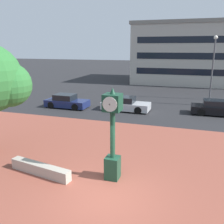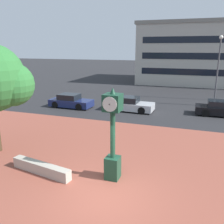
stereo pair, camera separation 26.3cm
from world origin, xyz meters
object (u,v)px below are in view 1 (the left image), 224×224
(car_street_mid, at_px, (67,102))
(street_lamp_post, at_px, (213,64))
(car_street_far, at_px, (218,108))
(street_clock, at_px, (113,135))
(car_street_distant, at_px, (125,104))
(civic_building, at_px, (203,53))

(car_street_mid, height_order, street_lamp_post, street_lamp_post)
(car_street_far, bearing_deg, street_lamp_post, -172.79)
(car_street_mid, height_order, car_street_far, same)
(car_street_mid, relative_size, car_street_far, 0.92)
(street_clock, distance_m, car_street_far, 13.85)
(car_street_mid, bearing_deg, street_clock, 37.28)
(car_street_far, xyz_separation_m, car_street_distant, (-7.92, -0.89, 0.00))
(car_street_far, bearing_deg, car_street_distant, -84.03)
(civic_building, xyz_separation_m, street_lamp_post, (0.23, -17.89, -0.61))
(street_clock, xyz_separation_m, car_street_mid, (-8.09, 11.16, -1.45))
(car_street_distant, bearing_deg, street_clock, 13.70)
(car_street_far, distance_m, civic_building, 21.70)
(street_clock, relative_size, car_street_distant, 0.92)
(car_street_far, height_order, car_street_distant, same)
(car_street_distant, bearing_deg, car_street_far, 98.32)
(civic_building, bearing_deg, street_clock, -98.03)
(car_street_far, height_order, street_lamp_post, street_lamp_post)
(car_street_mid, distance_m, car_street_distant, 5.68)
(car_street_far, relative_size, car_street_distant, 1.02)
(civic_building, bearing_deg, car_street_far, -88.16)
(street_lamp_post, bearing_deg, street_clock, -107.37)
(civic_building, distance_m, street_lamp_post, 17.90)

